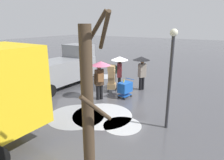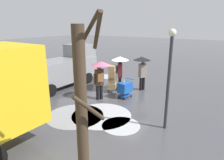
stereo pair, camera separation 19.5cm
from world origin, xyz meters
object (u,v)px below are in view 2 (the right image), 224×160
object	(u,v)px
shopping_cart_vendor	(125,88)
bare_tree_near	(83,121)
hand_dolly_boxes	(112,78)
street_lamp	(169,70)
pedestrian_white_side	(100,71)
cargo_van_parked_right	(63,68)
pedestrian_black_side	(142,65)
pedestrian_pink_side	(120,65)

from	to	relation	value
shopping_cart_vendor	bare_tree_near	xyz separation A→B (m)	(-2.62, 6.49, 1.55)
hand_dolly_boxes	street_lamp	world-z (taller)	street_lamp
shopping_cart_vendor	bare_tree_near	bearing A→B (deg)	111.94
pedestrian_white_side	cargo_van_parked_right	bearing A→B (deg)	-11.10
cargo_van_parked_right	pedestrian_white_side	size ratio (longest dim) A/B	2.51
cargo_van_parked_right	pedestrian_black_side	distance (m)	5.18
cargo_van_parked_right	street_lamp	distance (m)	7.89
cargo_van_parked_right	pedestrian_pink_side	world-z (taller)	cargo_van_parked_right
hand_dolly_boxes	shopping_cart_vendor	bearing A→B (deg)	160.72
cargo_van_parked_right	street_lamp	xyz separation A→B (m)	(-7.58, 1.86, 1.19)
shopping_cart_vendor	pedestrian_pink_side	xyz separation A→B (m)	(0.96, -1.02, 1.00)
pedestrian_black_side	street_lamp	distance (m)	4.78
pedestrian_pink_side	cargo_van_parked_right	bearing A→B (deg)	19.29
hand_dolly_boxes	pedestrian_white_side	bearing A→B (deg)	94.87
shopping_cart_vendor	pedestrian_white_side	distance (m)	1.71
cargo_van_parked_right	pedestrian_pink_side	size ratio (longest dim) A/B	2.51
pedestrian_pink_side	bare_tree_near	world-z (taller)	bare_tree_near
shopping_cart_vendor	pedestrian_black_side	distance (m)	1.99
pedestrian_white_side	bare_tree_near	bearing A→B (deg)	123.18
shopping_cart_vendor	bare_tree_near	world-z (taller)	bare_tree_near
bare_tree_near	hand_dolly_boxes	bearing A→B (deg)	-61.46
cargo_van_parked_right	hand_dolly_boxes	world-z (taller)	cargo_van_parked_right
hand_dolly_boxes	pedestrian_white_side	world-z (taller)	pedestrian_white_side
hand_dolly_boxes	street_lamp	bearing A→B (deg)	148.86
street_lamp	shopping_cart_vendor	bearing A→B (deg)	-34.98
hand_dolly_boxes	pedestrian_pink_side	size ratio (longest dim) A/B	0.76
pedestrian_pink_side	hand_dolly_boxes	bearing A→B (deg)	74.72
hand_dolly_boxes	pedestrian_black_side	bearing A→B (deg)	-135.91
hand_dolly_boxes	pedestrian_black_side	size ratio (longest dim) A/B	0.76
pedestrian_black_side	street_lamp	size ratio (longest dim) A/B	0.56
street_lamp	cargo_van_parked_right	bearing A→B (deg)	-13.81
pedestrian_white_side	street_lamp	world-z (taller)	street_lamp
shopping_cart_vendor	pedestrian_white_side	size ratio (longest dim) A/B	0.49
pedestrian_pink_side	bare_tree_near	bearing A→B (deg)	115.43
hand_dolly_boxes	pedestrian_pink_side	bearing A→B (deg)	-105.28
cargo_van_parked_right	bare_tree_near	bearing A→B (deg)	138.98
cargo_van_parked_right	hand_dolly_boxes	size ratio (longest dim) A/B	3.28
cargo_van_parked_right	pedestrian_black_side	xyz separation A→B (m)	(-4.79, -1.94, 0.41)
pedestrian_pink_side	pedestrian_white_side	distance (m)	1.96
bare_tree_near	pedestrian_black_side	bearing A→B (deg)	-73.66
cargo_van_parked_right	shopping_cart_vendor	distance (m)	4.62
hand_dolly_boxes	bare_tree_near	size ratio (longest dim) A/B	0.38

